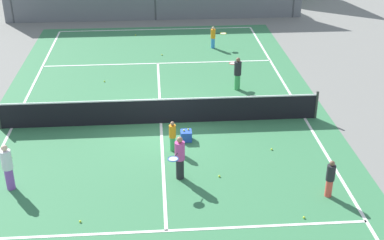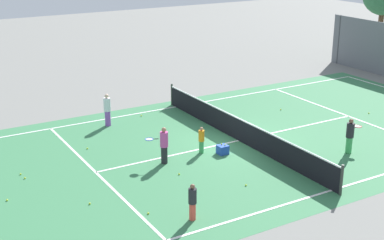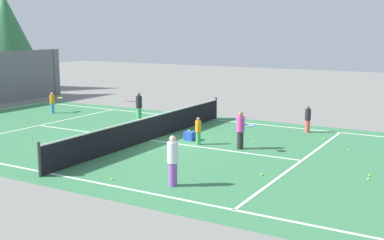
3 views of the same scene
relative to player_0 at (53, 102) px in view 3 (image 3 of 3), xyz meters
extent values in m
plane|color=slate|center=(-2.94, -8.49, -0.60)|extent=(80.00, 80.00, 0.00)
cube|color=#387A4C|center=(-2.94, -8.49, -0.60)|extent=(13.00, 25.00, 0.00)
cube|color=white|center=(-8.44, -8.49, -0.59)|extent=(0.10, 24.00, 0.01)
cube|color=white|center=(2.56, -8.49, -0.59)|extent=(0.10, 24.00, 0.01)
cube|color=white|center=(-2.94, -14.89, -0.59)|extent=(11.00, 0.10, 0.01)
cube|color=white|center=(-2.94, -2.09, -0.59)|extent=(11.00, 0.10, 0.01)
cube|color=white|center=(-2.94, -8.49, -0.59)|extent=(0.10, 12.80, 0.01)
cylinder|color=#333833|center=(-8.84, -8.49, -0.05)|extent=(0.10, 0.10, 1.10)
cylinder|color=#333833|center=(2.96, -8.49, -0.05)|extent=(0.10, 0.10, 1.10)
cube|color=black|center=(-2.94, -8.49, -0.13)|extent=(11.80, 0.03, 0.95)
cube|color=white|center=(-2.94, -8.49, 0.37)|extent=(11.80, 0.04, 0.05)
cylinder|color=#3F4447|center=(5.56, 5.51, 1.00)|extent=(0.12, 0.12, 3.20)
cylinder|color=brown|center=(6.43, 11.19, 0.72)|extent=(0.42, 0.42, 2.64)
cone|color=#337547|center=(6.43, 11.19, 4.27)|extent=(4.02, 4.02, 4.46)
cylinder|color=#388CD8|center=(-0.03, 0.00, -0.33)|extent=(0.20, 0.20, 0.53)
cylinder|color=orange|center=(-0.03, 0.00, 0.17)|extent=(0.24, 0.24, 0.47)
sphere|color=tan|center=(-0.03, 0.00, 0.47)|extent=(0.14, 0.14, 0.14)
cylinder|color=black|center=(0.24, -0.03, 0.19)|extent=(0.20, 0.06, 0.03)
torus|color=yellow|center=(0.48, -0.06, 0.19)|extent=(0.37, 0.37, 0.03)
cylinder|color=silver|center=(0.48, -0.06, 0.19)|extent=(0.31, 0.31, 0.00)
cylinder|color=#232328|center=(-2.43, -12.31, -0.26)|extent=(0.25, 0.25, 0.68)
cylinder|color=#D14799|center=(-2.43, -12.31, 0.37)|extent=(0.31, 0.31, 0.59)
sphere|color=#A37556|center=(-2.43, -12.31, 0.76)|extent=(0.18, 0.18, 0.18)
cylinder|color=black|center=(-2.55, -12.59, 0.40)|extent=(0.11, 0.20, 0.03)
torus|color=blue|center=(-2.65, -12.82, 0.40)|extent=(0.44, 0.44, 0.03)
cylinder|color=silver|center=(-2.65, -12.82, 0.40)|extent=(0.36, 0.36, 0.00)
cylinder|color=purple|center=(-7.54, -12.51, -0.25)|extent=(0.26, 0.26, 0.70)
cylinder|color=silver|center=(-7.54, -12.51, 0.40)|extent=(0.32, 0.32, 0.61)
sphere|color=beige|center=(-7.54, -12.51, 0.80)|extent=(0.19, 0.19, 0.19)
cylinder|color=#3FA559|center=(-2.58, -10.57, -0.35)|extent=(0.19, 0.19, 0.51)
cylinder|color=orange|center=(-2.58, -10.57, 0.13)|extent=(0.23, 0.23, 0.45)
sphere|color=#A37556|center=(-2.58, -10.57, 0.42)|extent=(0.14, 0.14, 0.14)
cylinder|color=#3FA559|center=(0.40, -5.51, -0.27)|extent=(0.25, 0.25, 0.67)
cylinder|color=#232328|center=(0.40, -5.51, 0.36)|extent=(0.31, 0.31, 0.59)
sphere|color=brown|center=(0.40, -5.51, 0.74)|extent=(0.18, 0.18, 0.18)
cylinder|color=black|center=(0.33, -5.22, 0.39)|extent=(0.08, 0.20, 0.03)
torus|color=red|center=(0.27, -4.98, 0.39)|extent=(0.40, 0.40, 0.03)
cylinder|color=silver|center=(0.27, -4.98, 0.39)|extent=(0.33, 0.33, 0.00)
cylinder|color=#E54C3F|center=(1.87, -13.61, -0.32)|extent=(0.20, 0.20, 0.56)
cylinder|color=#232328|center=(1.87, -13.61, 0.20)|extent=(0.26, 0.26, 0.49)
sphere|color=brown|center=(1.87, -13.61, 0.52)|extent=(0.15, 0.15, 0.15)
cube|color=blue|center=(-2.08, -9.89, -0.42)|extent=(0.39, 0.39, 0.36)
sphere|color=#CCE533|center=(-2.15, -9.89, -0.21)|extent=(0.07, 0.07, 0.07)
sphere|color=#CCE533|center=(-2.00, -9.83, -0.21)|extent=(0.07, 0.07, 0.07)
sphere|color=#CCE533|center=(-1.20, -12.36, -0.57)|extent=(0.07, 0.07, 0.07)
sphere|color=#CCE533|center=(-0.67, -15.98, -0.57)|extent=(0.07, 0.07, 0.07)
sphere|color=#CCE533|center=(-4.13, -17.32, -0.57)|extent=(0.07, 0.07, 0.07)
sphere|color=#CCE533|center=(-2.71, -0.96, -0.57)|extent=(0.07, 0.07, 0.07)
sphere|color=#CCE533|center=(-5.28, -14.35, -0.57)|extent=(0.07, 0.07, 0.07)
sphere|color=#CCE533|center=(-0.25, -8.11, -0.57)|extent=(0.07, 0.07, 0.07)
sphere|color=#CCE533|center=(0.79, -10.81, -0.57)|extent=(0.07, 0.07, 0.07)
sphere|color=#CCE533|center=(0.80, -8.45, -0.57)|extent=(0.07, 0.07, 0.07)
sphere|color=#CCE533|center=(0.88, -14.63, -0.57)|extent=(0.07, 0.07, 0.07)
sphere|color=#CCE533|center=(-3.70, -17.28, -0.57)|extent=(0.07, 0.07, 0.07)
sphere|color=#CCE533|center=(-7.99, -10.63, -0.57)|extent=(0.07, 0.07, 0.07)
sphere|color=#CCE533|center=(-5.35, -4.26, -0.57)|extent=(0.07, 0.07, 0.07)
camera|label=1|loc=(-3.11, -26.26, 8.40)|focal=49.55mm
camera|label=2|loc=(14.84, -21.28, 7.79)|focal=51.73mm
camera|label=3|loc=(-19.08, -19.83, 3.83)|focal=45.83mm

